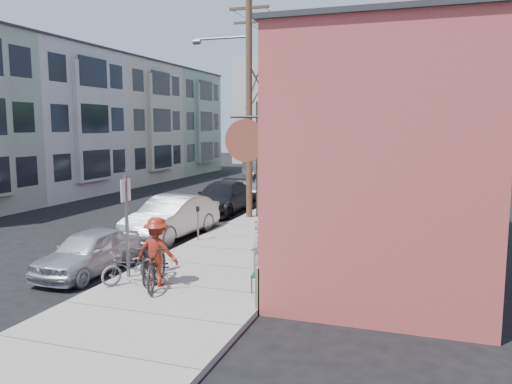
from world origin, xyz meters
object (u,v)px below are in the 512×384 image
(tree_leafy_far, at_px, (334,104))
(patron_green, at_px, (265,239))
(car_3, at_px, (265,183))
(car_4, at_px, (286,177))
(sign_post, at_px, (127,217))
(patio_chair_a, at_px, (273,260))
(utility_pole_near, at_px, (248,100))
(parking_meter_far, at_px, (273,187))
(patio_chair_b, at_px, (261,275))
(parking_meter_near, at_px, (198,218))
(car_1, at_px, (172,217))
(parked_bike_a, at_px, (146,262))
(cyclist, at_px, (157,251))
(tree_leafy_mid, at_px, (308,113))
(bus, at_px, (278,157))
(car_0, at_px, (89,252))
(patron_grey, at_px, (259,254))
(tree_bare, at_px, (259,160))
(parked_bike_b, at_px, (131,267))
(car_2, at_px, (222,198))

(tree_leafy_far, xyz_separation_m, patron_green, (2.98, -27.62, -4.92))
(car_3, relative_size, car_4, 1.42)
(sign_post, distance_m, patio_chair_a, 4.16)
(utility_pole_near, height_order, car_4, utility_pole_near)
(tree_leafy_far, bearing_deg, car_3, -99.45)
(tree_leafy_far, bearing_deg, parking_meter_far, -92.08)
(sign_post, xyz_separation_m, patio_chair_b, (3.85, -0.02, -1.24))
(parking_meter_near, xyz_separation_m, car_1, (-1.45, 0.71, -0.19))
(parking_meter_near, distance_m, car_1, 1.63)
(parked_bike_a, relative_size, car_1, 0.35)
(patio_chair_a, bearing_deg, cyclist, -124.60)
(parking_meter_far, bearing_deg, patio_chair_b, -74.38)
(parking_meter_far, height_order, car_1, car_1)
(tree_leafy_mid, bearing_deg, bus, 115.02)
(tree_leafy_far, distance_m, cyclist, 30.02)
(car_4, bearing_deg, car_3, -93.38)
(car_0, distance_m, car_1, 5.02)
(patron_grey, bearing_deg, sign_post, -104.15)
(tree_leafy_mid, distance_m, patio_chair_b, 20.84)
(parking_meter_far, relative_size, patio_chair_a, 1.41)
(parking_meter_far, distance_m, tree_leafy_mid, 7.23)
(parking_meter_near, relative_size, cyclist, 0.69)
(parked_bike_a, height_order, car_0, car_0)
(parking_meter_near, height_order, bus, bus)
(utility_pole_near, xyz_separation_m, tree_bare, (0.41, 0.29, -2.65))
(patio_chair_a, relative_size, bus, 0.08)
(parked_bike_b, relative_size, bus, 0.15)
(patron_grey, xyz_separation_m, car_2, (-5.54, 10.89, -0.30))
(tree_leafy_far, relative_size, parked_bike_b, 4.90)
(utility_pole_near, distance_m, patio_chair_b, 11.50)
(tree_leafy_far, bearing_deg, cyclist, -88.70)
(car_4, bearing_deg, patio_chair_b, -81.45)
(car_0, bearing_deg, patron_green, 13.75)
(patron_green, relative_size, car_4, 0.46)
(tree_bare, distance_m, car_2, 3.26)
(tree_leafy_mid, height_order, patio_chair_a, tree_leafy_mid)
(cyclist, distance_m, car_3, 17.78)
(tree_bare, bearing_deg, car_0, -101.73)
(utility_pole_near, relative_size, car_2, 1.93)
(parking_meter_far, height_order, utility_pole_near, utility_pole_near)
(patron_grey, relative_size, car_3, 0.31)
(utility_pole_near, xyz_separation_m, patio_chair_a, (3.66, -8.26, -4.82))
(sign_post, bearing_deg, car_2, 99.40)
(parked_bike_b, height_order, bus, bus)
(sign_post, relative_size, bus, 0.26)
(parking_meter_far, bearing_deg, car_2, -120.54)
(parking_meter_far, height_order, patio_chair_b, parking_meter_far)
(car_1, relative_size, car_4, 1.15)
(utility_pole_near, bearing_deg, parking_meter_near, -91.60)
(patron_green, distance_m, parked_bike_a, 3.31)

